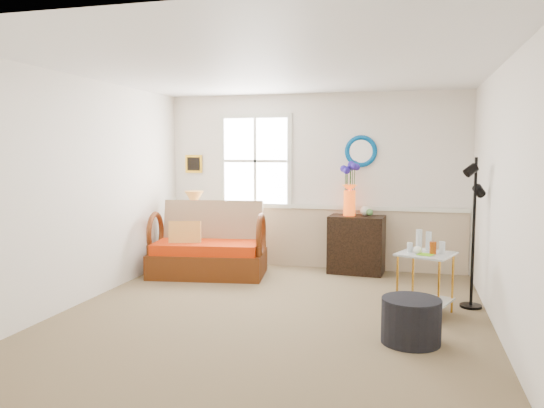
% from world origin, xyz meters
% --- Properties ---
extents(floor, '(4.50, 5.00, 0.01)m').
position_xyz_m(floor, '(0.00, 0.00, 0.00)').
color(floor, brown).
rests_on(floor, ground).
extents(ceiling, '(4.50, 5.00, 0.01)m').
position_xyz_m(ceiling, '(0.00, 0.00, 2.60)').
color(ceiling, white).
rests_on(ceiling, walls).
extents(walls, '(4.51, 5.01, 2.60)m').
position_xyz_m(walls, '(0.00, 0.00, 1.30)').
color(walls, white).
rests_on(walls, floor).
extents(wainscot, '(4.46, 0.02, 0.90)m').
position_xyz_m(wainscot, '(0.00, 2.48, 0.45)').
color(wainscot, tan).
rests_on(wainscot, walls).
extents(chair_rail, '(4.46, 0.04, 0.06)m').
position_xyz_m(chair_rail, '(0.00, 2.47, 0.92)').
color(chair_rail, white).
rests_on(chair_rail, walls).
extents(window, '(1.14, 0.06, 1.44)m').
position_xyz_m(window, '(-0.90, 2.47, 1.60)').
color(window, white).
rests_on(window, walls).
extents(picture, '(0.28, 0.03, 0.28)m').
position_xyz_m(picture, '(-1.92, 2.48, 1.55)').
color(picture, '#C08F1D').
rests_on(picture, walls).
extents(mirror, '(0.47, 0.07, 0.47)m').
position_xyz_m(mirror, '(0.70, 2.48, 1.75)').
color(mirror, '#016CA0').
rests_on(mirror, walls).
extents(loveseat, '(1.69, 1.11, 1.03)m').
position_xyz_m(loveseat, '(-1.34, 1.57, 0.52)').
color(loveseat, '#5A2507').
rests_on(loveseat, floor).
extents(throw_pillow, '(0.45, 0.23, 0.44)m').
position_xyz_m(throw_pillow, '(-1.62, 1.42, 0.56)').
color(throw_pillow, orange).
rests_on(throw_pillow, loveseat).
extents(lamp_stand, '(0.46, 0.46, 0.63)m').
position_xyz_m(lamp_stand, '(-1.70, 2.03, 0.31)').
color(lamp_stand, black).
rests_on(lamp_stand, floor).
extents(table_lamp, '(0.39, 0.39, 0.53)m').
position_xyz_m(table_lamp, '(-1.74, 2.04, 0.89)').
color(table_lamp, '#BE7631').
rests_on(table_lamp, lamp_stand).
extents(potted_plant, '(0.42, 0.43, 0.26)m').
position_xyz_m(potted_plant, '(-1.58, 2.10, 0.76)').
color(potted_plant, '#49793C').
rests_on(potted_plant, lamp_stand).
extents(cabinet, '(0.81, 0.55, 0.83)m').
position_xyz_m(cabinet, '(0.68, 2.26, 0.41)').
color(cabinet, black).
rests_on(cabinet, floor).
extents(flower_vase, '(0.29, 0.29, 0.75)m').
position_xyz_m(flower_vase, '(0.57, 2.25, 1.20)').
color(flower_vase, '#F85010').
rests_on(flower_vase, cabinet).
extents(side_table, '(0.68, 0.68, 0.67)m').
position_xyz_m(side_table, '(1.59, 0.47, 0.33)').
color(side_table, '#B87D21').
rests_on(side_table, floor).
extents(tabletop_items, '(0.49, 0.49, 0.22)m').
position_xyz_m(tabletop_items, '(1.58, 0.50, 0.78)').
color(tabletop_items, silver).
rests_on(tabletop_items, side_table).
extents(floor_lamp, '(0.32, 0.32, 1.69)m').
position_xyz_m(floor_lamp, '(2.10, 0.86, 0.84)').
color(floor_lamp, black).
rests_on(floor_lamp, floor).
extents(ottoman, '(0.62, 0.62, 0.41)m').
position_xyz_m(ottoman, '(1.44, -0.46, 0.21)').
color(ottoman, black).
rests_on(ottoman, floor).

